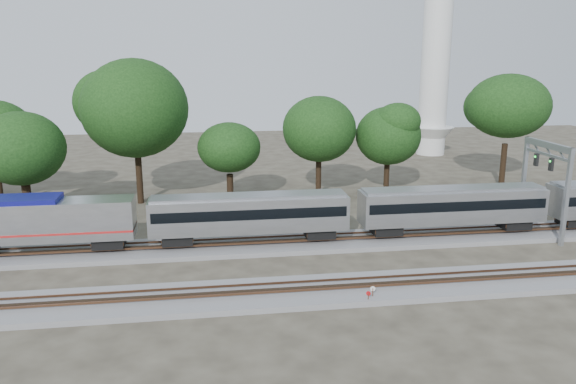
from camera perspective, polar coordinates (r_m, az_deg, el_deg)
The scene contains 14 objects.
ground at distance 41.75m, azimuth -3.31°, elevation -8.40°, with size 160.00×160.00×0.00m, color #383328.
track_far at distance 47.28m, azimuth -3.97°, elevation -5.45°, with size 160.00×5.00×0.73m.
track_near at distance 38.01m, azimuth -2.77°, elevation -10.37°, with size 160.00×5.00×0.73m.
train at distance 50.90m, azimuth 16.49°, elevation -1.24°, with size 85.09×2.93×4.31m.
switch_stand_red at distance 37.10m, azimuth 8.16°, elevation -10.44°, with size 0.29×0.14×0.96m.
switch_stand_white at distance 37.56m, azimuth 8.60°, elevation -10.00°, with size 0.34×0.08×1.09m.
switch_lever at distance 37.60m, azimuth 8.95°, elevation -10.90°, with size 0.50×0.30×0.30m, color #512D19.
signal_gantry at distance 54.25m, azimuth 24.71°, elevation 2.27°, with size 0.58×6.88×8.37m.
tree_2 at distance 57.93m, azimuth -25.44°, elevation 3.99°, with size 7.38×7.38×10.41m.
tree_3 at distance 61.64m, azimuth -15.29°, elevation 8.19°, with size 10.45×10.45×14.73m.
tree_4 at distance 59.63m, azimuth -6.00°, elevation 4.51°, with size 6.35×6.35×8.96m.
tree_5 at distance 62.14m, azimuth 3.18°, elevation 6.39°, with size 7.94×7.94×11.19m.
tree_6 at distance 64.45m, azimuth 10.14°, elevation 5.63°, with size 6.99×6.99×9.86m.
tree_7 at distance 72.53m, azimuth 21.49°, elevation 8.12°, with size 9.97×9.97×14.05m.
Camera 1 is at (-3.24, -38.54, 15.72)m, focal length 35.00 mm.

